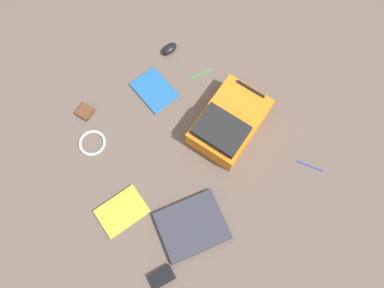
{
  "coord_description": "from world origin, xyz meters",
  "views": [
    {
      "loc": [
        0.49,
        -0.38,
        1.89
      ],
      "look_at": [
        -0.02,
        0.03,
        0.02
      ],
      "focal_mm": 34.14,
      "sensor_mm": 36.0,
      "label": 1
    }
  ],
  "objects_px": {
    "backpack": "(229,123)",
    "computer_mouse": "(169,49)",
    "pen_blue": "(200,74)",
    "book_red": "(155,90)",
    "earbud_pouch": "(85,112)",
    "laptop": "(192,226)",
    "power_brick": "(162,277)",
    "pen_black": "(310,166)",
    "cable_coil": "(92,143)",
    "book_comic": "(122,211)"
  },
  "relations": [
    {
      "from": "laptop",
      "to": "power_brick",
      "type": "bearing_deg",
      "value": -68.98
    },
    {
      "from": "computer_mouse",
      "to": "cable_coil",
      "type": "height_order",
      "value": "computer_mouse"
    },
    {
      "from": "backpack",
      "to": "computer_mouse",
      "type": "xyz_separation_m",
      "value": [
        -0.6,
        0.05,
        -0.05
      ]
    },
    {
      "from": "power_brick",
      "to": "pen_blue",
      "type": "bearing_deg",
      "value": 131.68
    },
    {
      "from": "power_brick",
      "to": "pen_blue",
      "type": "xyz_separation_m",
      "value": [
        -0.76,
        0.85,
        -0.01
      ]
    },
    {
      "from": "backpack",
      "to": "book_comic",
      "type": "height_order",
      "value": "backpack"
    },
    {
      "from": "backpack",
      "to": "cable_coil",
      "type": "height_order",
      "value": "backpack"
    },
    {
      "from": "computer_mouse",
      "to": "pen_black",
      "type": "bearing_deg",
      "value": 3.44
    },
    {
      "from": "backpack",
      "to": "earbud_pouch",
      "type": "distance_m",
      "value": 0.81
    },
    {
      "from": "earbud_pouch",
      "to": "laptop",
      "type": "bearing_deg",
      "value": 4.99
    },
    {
      "from": "pen_black",
      "to": "laptop",
      "type": "bearing_deg",
      "value": -102.12
    },
    {
      "from": "computer_mouse",
      "to": "laptop",
      "type": "bearing_deg",
      "value": -36.0
    },
    {
      "from": "book_red",
      "to": "book_comic",
      "type": "relative_size",
      "value": 1.02
    },
    {
      "from": "laptop",
      "to": "earbud_pouch",
      "type": "height_order",
      "value": "laptop"
    },
    {
      "from": "book_comic",
      "to": "earbud_pouch",
      "type": "bearing_deg",
      "value": 164.96
    },
    {
      "from": "power_brick",
      "to": "earbud_pouch",
      "type": "distance_m",
      "value": 0.99
    },
    {
      "from": "pen_black",
      "to": "pen_blue",
      "type": "bearing_deg",
      "value": -172.42
    },
    {
      "from": "backpack",
      "to": "book_red",
      "type": "bearing_deg",
      "value": -157.81
    },
    {
      "from": "power_brick",
      "to": "computer_mouse",
      "type": "bearing_deg",
      "value": 140.93
    },
    {
      "from": "cable_coil",
      "to": "pen_black",
      "type": "bearing_deg",
      "value": 45.05
    },
    {
      "from": "pen_black",
      "to": "pen_blue",
      "type": "relative_size",
      "value": 1.14
    },
    {
      "from": "book_red",
      "to": "pen_blue",
      "type": "relative_size",
      "value": 1.94
    },
    {
      "from": "book_comic",
      "to": "computer_mouse",
      "type": "bearing_deg",
      "value": 128.3
    },
    {
      "from": "laptop",
      "to": "pen_blue",
      "type": "distance_m",
      "value": 0.88
    },
    {
      "from": "book_red",
      "to": "cable_coil",
      "type": "height_order",
      "value": "same"
    },
    {
      "from": "book_comic",
      "to": "earbud_pouch",
      "type": "xyz_separation_m",
      "value": [
        -0.59,
        0.16,
        0.0
      ]
    },
    {
      "from": "pen_blue",
      "to": "pen_black",
      "type": "bearing_deg",
      "value": 7.58
    },
    {
      "from": "pen_black",
      "to": "cable_coil",
      "type": "bearing_deg",
      "value": -134.95
    },
    {
      "from": "book_comic",
      "to": "pen_black",
      "type": "bearing_deg",
      "value": 65.16
    },
    {
      "from": "book_red",
      "to": "cable_coil",
      "type": "xyz_separation_m",
      "value": [
        0.04,
        -0.46,
        0.0
      ]
    },
    {
      "from": "laptop",
      "to": "earbud_pouch",
      "type": "xyz_separation_m",
      "value": [
        -0.87,
        -0.08,
        -0.0
      ]
    },
    {
      "from": "backpack",
      "to": "pen_black",
      "type": "height_order",
      "value": "backpack"
    },
    {
      "from": "book_comic",
      "to": "pen_black",
      "type": "xyz_separation_m",
      "value": [
        0.43,
        0.93,
        -0.01
      ]
    },
    {
      "from": "computer_mouse",
      "to": "pen_black",
      "type": "xyz_separation_m",
      "value": [
        1.04,
        0.15,
        -0.02
      ]
    },
    {
      "from": "book_comic",
      "to": "book_red",
      "type": "bearing_deg",
      "value": 129.77
    },
    {
      "from": "cable_coil",
      "to": "earbud_pouch",
      "type": "height_order",
      "value": "earbud_pouch"
    },
    {
      "from": "computer_mouse",
      "to": "cable_coil",
      "type": "relative_size",
      "value": 0.68
    },
    {
      "from": "computer_mouse",
      "to": "earbud_pouch",
      "type": "height_order",
      "value": "computer_mouse"
    },
    {
      "from": "book_red",
      "to": "earbud_pouch",
      "type": "height_order",
      "value": "earbud_pouch"
    },
    {
      "from": "book_comic",
      "to": "earbud_pouch",
      "type": "distance_m",
      "value": 0.61
    },
    {
      "from": "earbud_pouch",
      "to": "pen_blue",
      "type": "bearing_deg",
      "value": 72.18
    },
    {
      "from": "pen_black",
      "to": "earbud_pouch",
      "type": "height_order",
      "value": "earbud_pouch"
    },
    {
      "from": "laptop",
      "to": "book_comic",
      "type": "height_order",
      "value": "laptop"
    },
    {
      "from": "pen_blue",
      "to": "book_red",
      "type": "bearing_deg",
      "value": -106.14
    },
    {
      "from": "pen_blue",
      "to": "cable_coil",
      "type": "bearing_deg",
      "value": -92.67
    },
    {
      "from": "book_red",
      "to": "pen_black",
      "type": "height_order",
      "value": "book_red"
    },
    {
      "from": "computer_mouse",
      "to": "pen_blue",
      "type": "distance_m",
      "value": 0.24
    },
    {
      "from": "power_brick",
      "to": "earbud_pouch",
      "type": "relative_size",
      "value": 1.41
    },
    {
      "from": "backpack",
      "to": "laptop",
      "type": "relative_size",
      "value": 1.28
    },
    {
      "from": "book_comic",
      "to": "laptop",
      "type": "bearing_deg",
      "value": 39.85
    }
  ]
}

